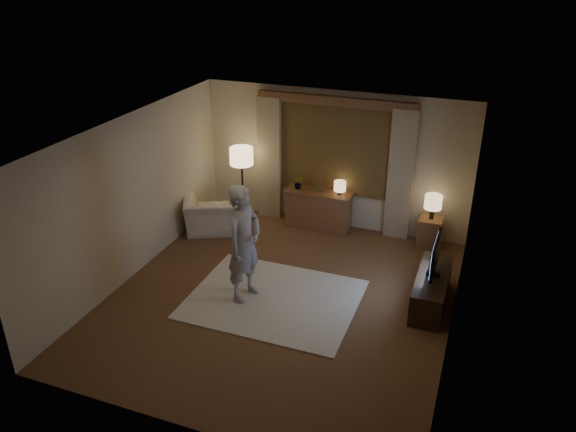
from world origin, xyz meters
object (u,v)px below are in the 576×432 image
at_px(armchair, 213,214).
at_px(tv_stand, 431,289).
at_px(sideboard, 318,211).
at_px(side_table, 429,233).
at_px(person, 244,243).

xyz_separation_m(armchair, tv_stand, (4.15, -1.03, -0.09)).
relative_size(sideboard, tv_stand, 0.86).
bearing_deg(armchair, sideboard, 177.86).
bearing_deg(side_table, tv_stand, -81.27).
relative_size(armchair, side_table, 1.88).
relative_size(tv_stand, person, 0.77).
height_order(tv_stand, person, person).
bearing_deg(armchair, side_table, 164.58).
bearing_deg(sideboard, person, -96.56).
bearing_deg(tv_stand, side_table, 98.73).
relative_size(armchair, person, 0.58).
distance_m(sideboard, person, 2.73).
bearing_deg(person, armchair, 51.04).
height_order(sideboard, tv_stand, sideboard).
bearing_deg(armchair, person, 102.52).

